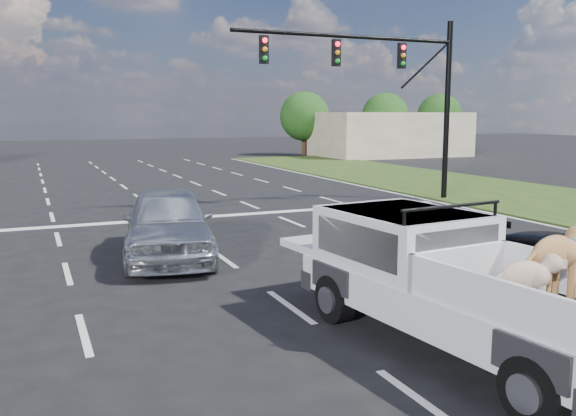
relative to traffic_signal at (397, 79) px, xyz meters
name	(u,v)px	position (x,y,z in m)	size (l,w,h in m)	color
ground	(375,295)	(-7.20, -10.50, -4.73)	(160.00, 160.00, 0.00)	black
road_markings	(255,234)	(-7.20, -3.94, -4.72)	(17.75, 60.00, 0.01)	silver
traffic_signal	(397,79)	(0.00, 0.00, 0.00)	(9.11, 0.31, 7.00)	black
building_right	(390,134)	(14.80, 23.50, -2.93)	(12.00, 7.00, 3.60)	beige
tree_far_d	(304,116)	(8.80, 27.50, -1.44)	(4.20, 4.20, 5.40)	#332114
tree_far_e	(385,116)	(16.80, 27.50, -1.44)	(4.20, 4.20, 5.40)	#332114
tree_far_f	(440,116)	(22.80, 27.50, -1.44)	(4.20, 4.20, 5.40)	#332114
pickup_truck	(450,280)	(-7.49, -13.05, -3.75)	(2.63, 5.79, 2.10)	black
silver_sedan	(168,223)	(-10.11, -5.89, -3.88)	(2.00, 4.97, 1.69)	silver
black_coupe	(576,282)	(-5.00, -13.08, -4.04)	(1.91, 4.70, 1.36)	black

